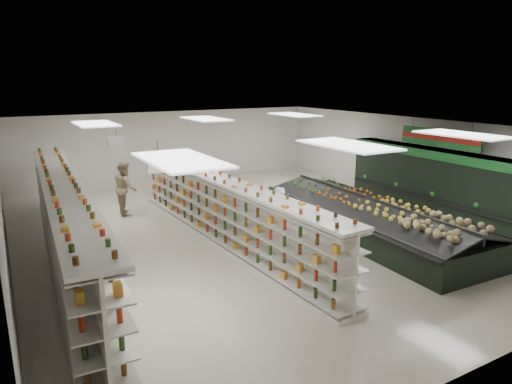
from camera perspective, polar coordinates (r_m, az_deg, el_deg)
floor at (r=14.51m, az=0.41°, el=-4.58°), size 16.00×16.00×0.00m
ceiling at (r=13.83m, az=0.43°, el=8.09°), size 14.00×16.00×0.02m
wall_back at (r=21.28m, az=-10.47°, el=5.59°), size 14.00×0.02×3.20m
wall_front at (r=8.48m, az=28.95°, el=-8.73°), size 14.00×0.02×3.20m
wall_left at (r=12.29m, az=-29.16°, el=-2.06°), size 0.02×16.00×3.20m
wall_right at (r=18.54m, az=19.54°, el=3.80°), size 0.02×16.00×3.20m
produce_wall_case at (r=17.32m, az=22.13°, el=1.69°), size 0.93×8.00×2.20m
aisle_sign_near at (r=10.55m, az=-12.13°, el=3.47°), size 0.52×0.06×0.75m
aisle_sign_far at (r=14.37m, az=-17.04°, el=5.90°), size 0.52×0.06×0.75m
hortifruti_banner at (r=16.88m, az=21.96°, el=6.27°), size 0.12×3.20×0.95m
gondola_left at (r=12.62m, az=-22.67°, el=-3.95°), size 1.45×12.22×2.11m
gondola_center at (r=13.17m, az=-4.17°, el=-2.66°), size 1.32×10.80×1.87m
produce_island at (r=14.25m, az=14.01°, el=-3.13°), size 3.09×7.87×1.16m
soda_endcap at (r=18.82m, az=-9.75°, el=1.96°), size 1.39×1.10×1.58m
shopper_main at (r=12.37m, az=2.70°, el=-3.47°), size 0.68×0.45×1.83m
shopper_background at (r=16.47m, az=-16.02°, el=0.52°), size 0.65×0.97×1.88m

